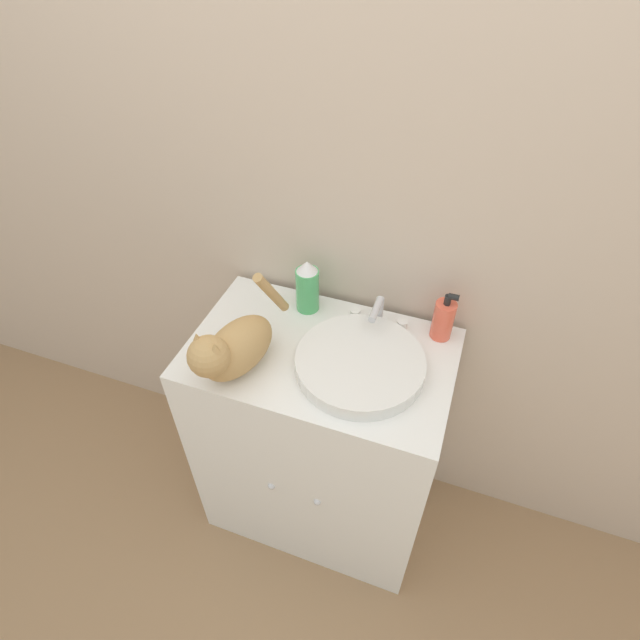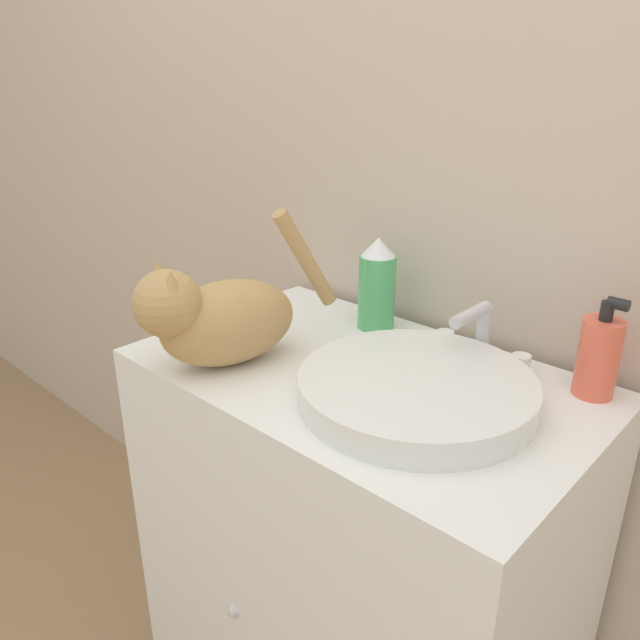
# 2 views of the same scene
# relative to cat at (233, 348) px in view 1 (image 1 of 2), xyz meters

# --- Properties ---
(ground_plane) EXTENTS (8.00, 8.00, 0.00)m
(ground_plane) POSITION_rel_cat_xyz_m (0.20, -0.10, -0.99)
(ground_plane) COLOR #997551
(wall_back) EXTENTS (6.00, 0.05, 2.50)m
(wall_back) POSITION_rel_cat_xyz_m (0.20, 0.43, 0.26)
(wall_back) COLOR #C6B29E
(wall_back) RESTS_ON ground_plane
(vanity_cabinet) EXTENTS (0.78, 0.50, 0.91)m
(vanity_cabinet) POSITION_rel_cat_xyz_m (0.20, 0.14, -0.54)
(vanity_cabinet) COLOR white
(vanity_cabinet) RESTS_ON ground_plane
(sink_basin) EXTENTS (0.36, 0.36, 0.04)m
(sink_basin) POSITION_rel_cat_xyz_m (0.33, 0.12, -0.07)
(sink_basin) COLOR white
(sink_basin) RESTS_ON vanity_cabinet
(faucet) EXTENTS (0.18, 0.12, 0.11)m
(faucet) POSITION_rel_cat_xyz_m (0.33, 0.31, -0.04)
(faucet) COLOR silver
(faucet) RESTS_ON vanity_cabinet
(cat) EXTENTS (0.19, 0.38, 0.26)m
(cat) POSITION_rel_cat_xyz_m (0.00, 0.00, 0.00)
(cat) COLOR tan
(cat) RESTS_ON vanity_cabinet
(soap_bottle) EXTENTS (0.06, 0.06, 0.16)m
(soap_bottle) POSITION_rel_cat_xyz_m (0.52, 0.33, -0.02)
(soap_bottle) COLOR #EF6047
(soap_bottle) RESTS_ON vanity_cabinet
(spray_bottle) EXTENTS (0.07, 0.07, 0.18)m
(spray_bottle) POSITION_rel_cat_xyz_m (0.10, 0.31, -0.00)
(spray_bottle) COLOR #4CB266
(spray_bottle) RESTS_ON vanity_cabinet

